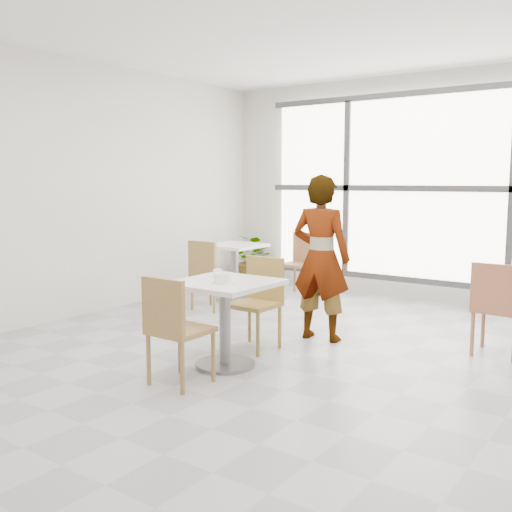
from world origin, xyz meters
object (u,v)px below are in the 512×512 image
Objects in this scene: bg_chair_left_near at (208,270)px; plant_left at (254,259)px; chair_far at (259,296)px; bg_table_left at (235,263)px; main_table at (225,307)px; coffee_cup at (218,274)px; chair_near at (173,324)px; person at (321,258)px; bg_chair_left_far at (302,259)px; oatmeal_bowl at (224,278)px; bg_chair_right_near at (497,303)px.

bg_chair_left_near is 1.93m from plant_left.
chair_far is 3.48m from plant_left.
main_table is at bearing -53.77° from bg_table_left.
coffee_cup is (-0.18, 0.13, 0.26)m from main_table.
bg_chair_left_near is at bearing 133.08° from coffee_cup.
main_table is 0.92× the size of chair_near.
coffee_cup is 0.20× the size of plant_left.
person is 1.91× the size of bg_chair_left_near.
bg_chair_left_near is at bearing -55.17° from chair_near.
chair_near and bg_chair_left_far have the same top height.
oatmeal_bowl is 3.03m from bg_table_left.
bg_table_left is at bearing 126.23° from main_table.
oatmeal_bowl is at bearing 133.75° from bg_chair_left_near.
bg_table_left is 0.77m from bg_chair_left_near.
chair_far is 1.00× the size of bg_chair_left_far.
coffee_cup is 0.10× the size of person.
bg_chair_left_near is (-1.57, 1.61, -0.02)m from main_table.
chair_near is 3.99m from bg_chair_left_far.
bg_table_left is at bearing -66.85° from plant_left.
plant_left is at bearing 121.28° from coffee_cup.
person is (0.23, 1.25, 0.31)m from main_table.
chair_near reaches higher than plant_left.
chair_near is at bearing -85.46° from chair_far.
bg_chair_right_near is at bearing -23.92° from plant_left.
bg_chair_left_near is (-1.46, 0.96, 0.00)m from chair_far.
bg_chair_right_near is at bearing 36.99° from coffee_cup.
bg_chair_left_far reaches higher than bg_table_left.
bg_chair_right_near is at bearing -171.21° from person.
bg_chair_left_near and bg_chair_right_near have the same top height.
bg_chair_left_near reaches higher than plant_left.
bg_chair_left_far is at bearing 112.59° from chair_far.
chair_near is 1.12× the size of plant_left.
plant_left is (-2.24, 3.51, -0.41)m from oatmeal_bowl.
bg_chair_left_far is 1.12× the size of plant_left.
person reaches higher than plant_left.
chair_far is at bearing 102.12° from oatmeal_bowl.
bg_chair_right_near is at bearing 43.98° from oatmeal_bowl.
bg_chair_right_near reaches higher than coffee_cup.
bg_chair_left_far reaches higher than main_table.
coffee_cup is at bearing 144.13° from main_table.
bg_table_left is (-1.62, 1.71, -0.01)m from chair_far.
coffee_cup is 2.54m from bg_chair_right_near.
plant_left is (-2.42, 2.19, -0.44)m from person.
oatmeal_bowl is 0.24× the size of bg_chair_left_far.
bg_chair_left_far is (0.40, 1.57, 0.00)m from bg_chair_left_near.
coffee_cup is at bearing 64.09° from person.
oatmeal_bowl is at bearing 76.54° from person.
chair_near reaches higher than main_table.
chair_near and bg_chair_right_near have the same top height.
plant_left is (-0.46, 1.08, -0.10)m from bg_table_left.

